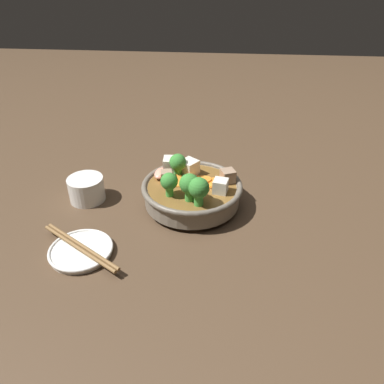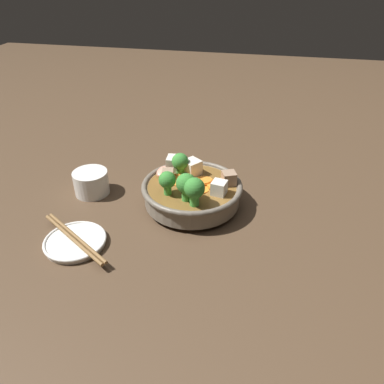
{
  "view_description": "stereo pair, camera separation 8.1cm",
  "coord_description": "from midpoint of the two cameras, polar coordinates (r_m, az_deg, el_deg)",
  "views": [
    {
      "loc": [
        -0.68,
        -0.06,
        0.47
      ],
      "look_at": [
        0.0,
        0.0,
        0.03
      ],
      "focal_mm": 35.0,
      "sensor_mm": 36.0,
      "label": 1
    },
    {
      "loc": [
        -0.67,
        -0.15,
        0.47
      ],
      "look_at": [
        0.0,
        0.0,
        0.03
      ],
      "focal_mm": 35.0,
      "sensor_mm": 36.0,
      "label": 2
    }
  ],
  "objects": [
    {
      "name": "ground_plane",
      "position": [
        0.83,
        2.8,
        -2.05
      ],
      "size": [
        3.0,
        3.0,
        0.0
      ],
      "primitive_type": "plane",
      "color": "#4C3826"
    },
    {
      "name": "stirfry_bowl",
      "position": [
        0.81,
        2.78,
        0.23
      ],
      "size": [
        0.22,
        0.22,
        0.11
      ],
      "color": "slate",
      "rests_on": "ground_plane"
    },
    {
      "name": "side_saucer",
      "position": [
        0.74,
        -14.41,
        -7.47
      ],
      "size": [
        0.12,
        0.12,
        0.01
      ],
      "color": "white",
      "rests_on": "ground_plane"
    },
    {
      "name": "tea_cup",
      "position": [
        0.88,
        -12.54,
        1.42
      ],
      "size": [
        0.08,
        0.08,
        0.05
      ],
      "color": "white",
      "rests_on": "ground_plane"
    },
    {
      "name": "chopsticks_pair",
      "position": [
        0.74,
        -14.51,
        -6.9
      ],
      "size": [
        0.12,
        0.18,
        0.01
      ],
      "color": "olive",
      "rests_on": "side_saucer"
    }
  ]
}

